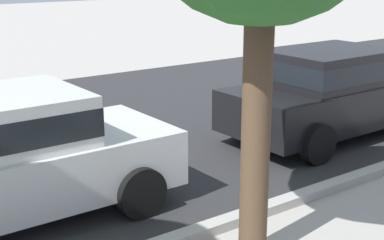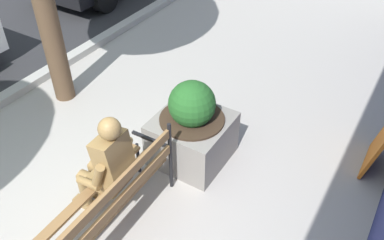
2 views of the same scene
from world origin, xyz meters
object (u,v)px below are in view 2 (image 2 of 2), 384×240
at_px(park_bench, 107,200).
at_px(bronze_statue_seated, 106,168).
at_px(leaning_signboard, 383,138).
at_px(concrete_planter, 192,129).

height_order(park_bench, bronze_statue_seated, bronze_statue_seated).
height_order(park_bench, leaning_signboard, park_bench).
bearing_deg(bronze_statue_seated, concrete_planter, -14.32).
distance_m(park_bench, concrete_planter, 1.44).
xyz_separation_m(bronze_statue_seated, leaning_signboard, (2.24, -2.32, -0.22)).
bearing_deg(concrete_planter, leaning_signboard, -62.42).
height_order(bronze_statue_seated, leaning_signboard, bronze_statue_seated).
distance_m(bronze_statue_seated, concrete_planter, 1.24).
bearing_deg(bronze_statue_seated, park_bench, -139.43).
bearing_deg(leaning_signboard, bronze_statue_seated, 134.00).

